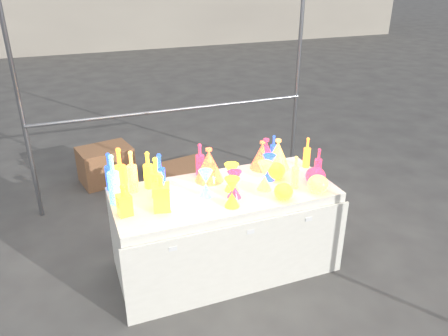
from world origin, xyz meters
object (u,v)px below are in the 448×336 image
object	(u,v)px
display_table	(224,230)
cardboard_box_closed	(106,165)
globe_0	(283,192)
hourglass_0	(232,192)
lampshade_0	(209,164)
bottle_0	(148,170)
decanter_0	(161,192)

from	to	relation	value
display_table	cardboard_box_closed	size ratio (longest dim) A/B	3.07
globe_0	hourglass_0	bearing A→B (deg)	173.68
cardboard_box_closed	lampshade_0	size ratio (longest dim) A/B	2.07
bottle_0	decanter_0	bearing A→B (deg)	-88.16
globe_0	display_table	bearing A→B (deg)	142.00
bottle_0	lampshade_0	bearing A→B (deg)	-5.62
cardboard_box_closed	bottle_0	bearing A→B (deg)	-95.49
cardboard_box_closed	globe_0	bearing A→B (deg)	-76.19
cardboard_box_closed	bottle_0	world-z (taller)	bottle_0
hourglass_0	bottle_0	bearing A→B (deg)	134.27
display_table	decanter_0	size ratio (longest dim) A/B	6.29
decanter_0	lampshade_0	world-z (taller)	decanter_0
decanter_0	hourglass_0	bearing A→B (deg)	-2.37
hourglass_0	globe_0	world-z (taller)	hourglass_0
hourglass_0	lampshade_0	bearing A→B (deg)	91.66
display_table	bottle_0	bearing A→B (deg)	153.01
hourglass_0	globe_0	distance (m)	0.42
bottle_0	cardboard_box_closed	bearing A→B (deg)	95.91
globe_0	lampshade_0	xyz separation A→B (m)	(-0.43, 0.53, 0.08)
decanter_0	hourglass_0	distance (m)	0.53
cardboard_box_closed	decanter_0	distance (m)	2.30
bottle_0	decanter_0	size ratio (longest dim) A/B	1.08
display_table	lampshade_0	distance (m)	0.57
display_table	bottle_0	distance (m)	0.82
display_table	bottle_0	xyz separation A→B (m)	(-0.55, 0.28, 0.53)
display_table	hourglass_0	xyz separation A→B (m)	(-0.03, -0.25, 0.49)
cardboard_box_closed	globe_0	world-z (taller)	globe_0
display_table	cardboard_box_closed	xyz separation A→B (m)	(-0.74, 2.08, -0.16)
decanter_0	lampshade_0	distance (m)	0.60
display_table	bottle_0	size ratio (longest dim) A/B	5.81
bottle_0	decanter_0	distance (m)	0.39
hourglass_0	lampshade_0	xyz separation A→B (m)	(-0.01, 0.48, 0.03)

